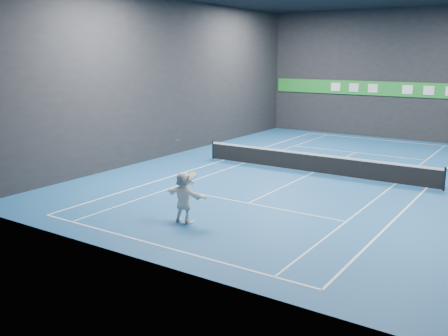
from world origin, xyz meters
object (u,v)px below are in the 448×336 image
Objects in this scene: tennis_net at (313,162)px; tennis_racket at (192,179)px; player at (184,197)px; tennis_ball at (177,140)px.

tennis_net is 9.69m from tennis_racket.
tennis_net is at bearing -92.89° from player.
tennis_ball is 0.12× the size of tennis_racket.
tennis_ball reaches higher than tennis_net.
tennis_racket is at bearing -170.54° from player.
tennis_racket is (0.71, -0.13, -1.28)m from tennis_ball.
tennis_ball is 9.85m from tennis_net.
player is 2.04m from tennis_ball.
tennis_ball reaches higher than player.
player is 29.61× the size of tennis_ball.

